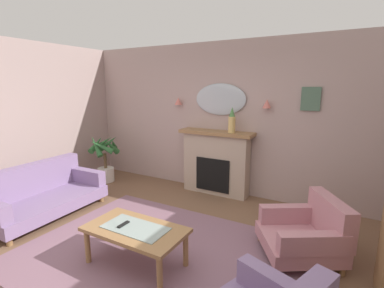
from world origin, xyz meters
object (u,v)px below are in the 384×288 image
at_px(framed_picture, 311,99).
at_px(floral_couch, 41,194).
at_px(mantel_vase_right, 232,121).
at_px(wall_sconce_right, 267,104).
at_px(wall_sconce_left, 178,101).
at_px(tv_remote, 123,225).
at_px(wall_mirror, 220,99).
at_px(potted_plant_corner_palm, 105,156).
at_px(fireplace, 216,163).
at_px(armchair_beside_couch, 307,232).
at_px(coffee_table, 135,233).

xyz_separation_m(framed_picture, floral_couch, (-3.46, -2.27, -1.43)).
relative_size(mantel_vase_right, wall_sconce_right, 3.10).
bearing_deg(wall_sconce_left, tv_remote, -71.29).
bearing_deg(floral_couch, wall_mirror, 49.06).
bearing_deg(wall_sconce_left, framed_picture, 1.46).
bearing_deg(potted_plant_corner_palm, fireplace, 13.21).
height_order(wall_sconce_right, armchair_beside_couch, wall_sconce_right).
height_order(wall_sconce_right, potted_plant_corner_palm, wall_sconce_right).
relative_size(fireplace, floral_couch, 0.78).
xyz_separation_m(mantel_vase_right, wall_sconce_right, (0.55, 0.12, 0.30)).
bearing_deg(armchair_beside_couch, fireplace, 143.23).
bearing_deg(floral_couch, wall_sconce_left, 63.34).
distance_m(mantel_vase_right, potted_plant_corner_palm, 2.73).
bearing_deg(coffee_table, potted_plant_corner_palm, 142.11).
bearing_deg(fireplace, framed_picture, 5.77).
height_order(wall_mirror, floral_couch, wall_mirror).
bearing_deg(coffee_table, wall_mirror, 93.27).
relative_size(fireplace, coffee_table, 1.24).
xyz_separation_m(coffee_table, floral_couch, (-2.10, 0.27, -0.06)).
bearing_deg(mantel_vase_right, coffee_table, -93.76).
relative_size(floral_couch, potted_plant_corner_palm, 1.75).
height_order(wall_sconce_left, armchair_beside_couch, wall_sconce_left).
relative_size(wall_mirror, floral_couch, 0.55).
xyz_separation_m(fireplace, armchair_beside_couch, (1.75, -1.31, -0.27)).
height_order(fireplace, wall_mirror, wall_mirror).
distance_m(tv_remote, potted_plant_corner_palm, 2.94).
height_order(fireplace, mantel_vase_right, mantel_vase_right).
height_order(coffee_table, tv_remote, tv_remote).
bearing_deg(coffee_table, tv_remote, -170.30).
bearing_deg(potted_plant_corner_palm, tv_remote, -40.02).
bearing_deg(mantel_vase_right, potted_plant_corner_palm, -168.91).
distance_m(wall_mirror, wall_sconce_right, 0.85).
relative_size(wall_sconce_right, framed_picture, 0.39).
height_order(floral_couch, armchair_beside_couch, floral_couch).
relative_size(wall_sconce_right, tv_remote, 0.88).
xyz_separation_m(mantel_vase_right, wall_mirror, (-0.30, 0.17, 0.35)).
bearing_deg(coffee_table, fireplace, 93.46).
relative_size(wall_sconce_left, floral_couch, 0.08).
distance_m(wall_sconce_right, floral_couch, 3.81).
bearing_deg(tv_remote, framed_picture, 59.67).
relative_size(wall_mirror, framed_picture, 2.67).
bearing_deg(fireplace, wall_sconce_left, 173.84).
xyz_separation_m(wall_mirror, tv_remote, (-0.00, -2.56, -1.26)).
bearing_deg(fireplace, wall_sconce_right, 6.16).
bearing_deg(framed_picture, tv_remote, -120.33).
bearing_deg(mantel_vase_right, armchair_beside_couch, -41.42).
xyz_separation_m(wall_sconce_right, coffee_table, (-0.71, -2.48, -1.28)).
distance_m(wall_sconce_left, potted_plant_corner_palm, 1.90).
bearing_deg(potted_plant_corner_palm, floral_couch, -79.65).
relative_size(framed_picture, floral_couch, 0.21).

